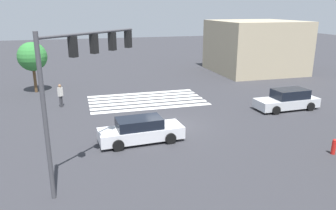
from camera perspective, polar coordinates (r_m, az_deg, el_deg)
ground_plane at (r=21.51m, az=-0.00°, el=-3.75°), size 132.01×132.01×0.00m
crosswalk_markings at (r=27.55m, az=-3.72°, el=0.83°), size 9.51×5.35×0.01m
traffic_signal_mast at (r=14.35m, az=-14.72°, el=6.32°), size 4.24×4.24×6.69m
car_0 at (r=18.98m, az=-4.80°, el=-4.45°), size 4.95×2.16×1.44m
car_4 at (r=26.55m, az=20.09°, el=0.83°), size 4.94×2.12×1.55m
corner_building at (r=41.05m, az=14.86°, el=9.82°), size 9.47×9.47×6.01m
pedestrian at (r=26.73m, az=-18.23°, el=1.79°), size 0.41×0.41×1.82m
tree_corner_a at (r=31.96m, az=-22.57°, el=7.77°), size 2.58×2.58×4.57m
fire_hydrant at (r=19.54m, az=26.90°, el=-6.47°), size 0.22×0.22×0.86m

